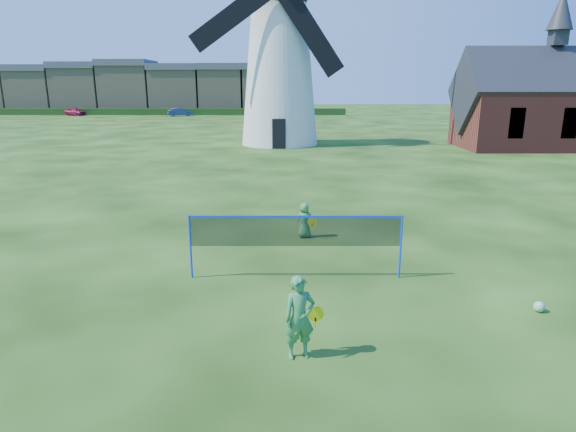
# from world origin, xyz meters

# --- Properties ---
(ground) EXTENTS (220.00, 220.00, 0.00)m
(ground) POSITION_xyz_m (0.00, 0.00, 0.00)
(ground) COLOR black
(ground) RESTS_ON ground
(windmill) EXTENTS (12.66, 5.86, 17.64)m
(windmill) POSITION_xyz_m (-0.47, 27.72, 6.16)
(windmill) COLOR white
(windmill) RESTS_ON ground
(chapel) EXTENTS (12.78, 6.20, 10.81)m
(chapel) POSITION_xyz_m (19.00, 25.35, 3.04)
(chapel) COLOR maroon
(chapel) RESTS_ON ground
(badminton_net) EXTENTS (5.05, 0.05, 1.55)m
(badminton_net) POSITION_xyz_m (0.38, 0.36, 1.14)
(badminton_net) COLOR blue
(badminton_net) RESTS_ON ground
(player_girl) EXTENTS (0.72, 0.48, 1.46)m
(player_girl) POSITION_xyz_m (0.40, -3.19, 0.73)
(player_girl) COLOR #358447
(player_girl) RESTS_ON ground
(player_boy) EXTENTS (0.65, 0.46, 1.07)m
(player_boy) POSITION_xyz_m (0.70, 3.58, 0.53)
(player_boy) COLOR #438B4A
(player_boy) RESTS_ON ground
(play_ball) EXTENTS (0.22, 0.22, 0.22)m
(play_ball) POSITION_xyz_m (5.35, -1.48, 0.11)
(play_ball) COLOR green
(play_ball) RESTS_ON ground
(terraced_houses) EXTENTS (52.50, 8.40, 8.36)m
(terraced_houses) POSITION_xyz_m (-25.73, 72.00, 3.95)
(terraced_houses) COLOR #9A8B67
(terraced_houses) RESTS_ON ground
(hedge) EXTENTS (62.00, 0.80, 1.00)m
(hedge) POSITION_xyz_m (-22.00, 66.00, 0.50)
(hedge) COLOR #193814
(hedge) RESTS_ON ground
(car_left) EXTENTS (3.69, 2.65, 1.17)m
(car_left) POSITION_xyz_m (-32.17, 64.80, 0.58)
(car_left) COLOR maroon
(car_left) RESTS_ON ground
(car_right) EXTENTS (3.88, 2.29, 1.21)m
(car_right) POSITION_xyz_m (-15.80, 62.96, 0.60)
(car_right) COLOR navy
(car_right) RESTS_ON ground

